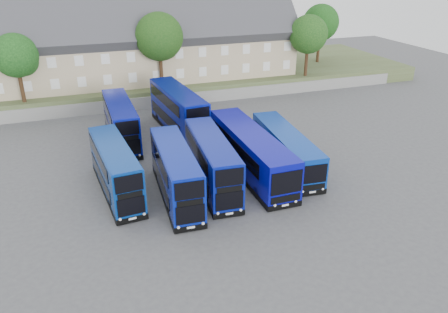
# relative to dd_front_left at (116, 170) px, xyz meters

# --- Properties ---
(ground) EXTENTS (120.00, 120.00, 0.00)m
(ground) POSITION_rel_dd_front_left_xyz_m (6.29, -3.94, -1.93)
(ground) COLOR #48484D
(ground) RESTS_ON ground
(retaining_wall) EXTENTS (70.00, 0.40, 1.50)m
(retaining_wall) POSITION_rel_dd_front_left_xyz_m (6.29, 20.06, -1.18)
(retaining_wall) COLOR slate
(retaining_wall) RESTS_ON ground
(earth_bank) EXTENTS (80.00, 20.00, 2.00)m
(earth_bank) POSITION_rel_dd_front_left_xyz_m (6.29, 30.06, -0.93)
(earth_bank) COLOR #47512D
(earth_bank) RESTS_ON ground
(terrace_row) EXTENTS (48.00, 10.40, 11.20)m
(terrace_row) POSITION_rel_dd_front_left_xyz_m (3.30, 26.06, 4.67)
(terrace_row) COLOR tan
(terrace_row) RESTS_ON earth_bank
(dd_front_left) EXTENTS (3.13, 10.05, 3.93)m
(dd_front_left) POSITION_rel_dd_front_left_xyz_m (0.00, 0.00, 0.00)
(dd_front_left) COLOR navy
(dd_front_left) RESTS_ON ground
(dd_front_mid) EXTENTS (2.82, 10.23, 4.02)m
(dd_front_mid) POSITION_rel_dd_front_left_xyz_m (4.25, -2.29, 0.05)
(dd_front_mid) COLOR #081B99
(dd_front_mid) RESTS_ON ground
(dd_front_right) EXTENTS (3.08, 10.44, 4.09)m
(dd_front_right) POSITION_rel_dd_front_left_xyz_m (7.41, -1.44, 0.08)
(dd_front_right) COLOR #07168F
(dd_front_right) RESTS_ON ground
(dd_rear_left) EXTENTS (2.44, 10.36, 4.11)m
(dd_rear_left) POSITION_rel_dd_front_left_xyz_m (1.74, 10.38, 0.09)
(dd_rear_left) COLOR #081295
(dd_rear_left) RESTS_ON ground
(dd_rear_right) EXTENTS (3.70, 11.66, 4.56)m
(dd_rear_right) POSITION_rel_dd_front_left_xyz_m (7.79, 11.17, 0.31)
(dd_rear_right) COLOR #07138D
(dd_rear_right) RESTS_ON ground
(coach_east_a) EXTENTS (2.89, 13.38, 3.65)m
(coach_east_a) POSITION_rel_dd_front_left_xyz_m (11.29, -0.17, -0.13)
(coach_east_a) COLOR #080BA1
(coach_east_a) RESTS_ON ground
(coach_east_b) EXTENTS (3.37, 11.69, 3.15)m
(coach_east_b) POSITION_rel_dd_front_left_xyz_m (14.70, -0.04, -0.38)
(coach_east_b) COLOR #0834A0
(coach_east_b) RESTS_ON ground
(tree_west) EXTENTS (4.80, 4.80, 7.65)m
(tree_west) POSITION_rel_dd_front_left_xyz_m (-7.56, 21.16, 5.12)
(tree_west) COLOR #382314
(tree_west) RESTS_ON earth_bank
(tree_mid) EXTENTS (5.76, 5.76, 9.18)m
(tree_mid) POSITION_rel_dd_front_left_xyz_m (8.44, 21.66, 6.14)
(tree_mid) COLOR #382314
(tree_mid) RESTS_ON earth_bank
(tree_east) EXTENTS (5.12, 5.12, 8.16)m
(tree_east) POSITION_rel_dd_front_left_xyz_m (28.44, 21.16, 5.46)
(tree_east) COLOR #382314
(tree_east) RESTS_ON earth_bank
(tree_far) EXTENTS (5.44, 5.44, 8.67)m
(tree_far) POSITION_rel_dd_front_left_xyz_m (34.44, 28.16, 5.80)
(tree_far) COLOR #382314
(tree_far) RESTS_ON earth_bank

